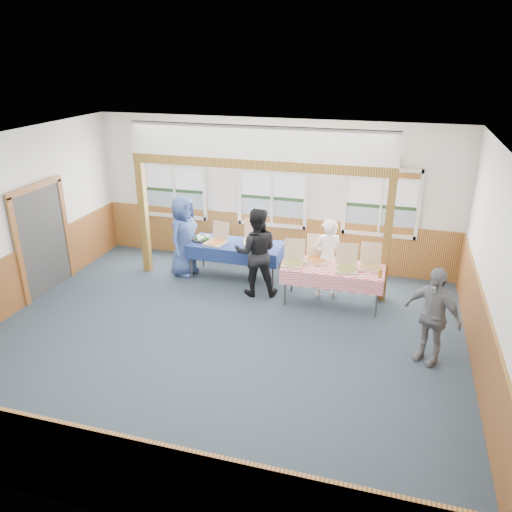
{
  "coord_description": "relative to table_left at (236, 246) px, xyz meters",
  "views": [
    {
      "loc": [
        2.55,
        -6.7,
        4.47
      ],
      "look_at": [
        0.34,
        1.0,
        1.17
      ],
      "focal_mm": 35.0,
      "sensor_mm": 36.0,
      "label": 1
    }
  ],
  "objects": [
    {
      "name": "wall_front",
      "position": [
        0.53,
        -6.0,
        0.9
      ],
      "size": [
        8.0,
        0.0,
        8.0
      ],
      "primitive_type": "plane",
      "rotation": [
        -1.57,
        0.0,
        0.0
      ],
      "color": "silver",
      "rests_on": "floor"
    },
    {
      "name": "woman_white",
      "position": [
        1.96,
        -0.4,
        0.09
      ],
      "size": [
        0.69,
        0.58,
        1.59
      ],
      "primitive_type": "imported",
      "rotation": [
        0.0,
        0.0,
        3.56
      ],
      "color": "white",
      "rests_on": "floor"
    },
    {
      "name": "wainscot_right",
      "position": [
        4.5,
        -2.5,
        -0.15
      ],
      "size": [
        0.05,
        6.98,
        1.1
      ],
      "primitive_type": "cube",
      "color": "brown",
      "rests_on": "floor"
    },
    {
      "name": "window_right",
      "position": [
        2.83,
        0.96,
        0.98
      ],
      "size": [
        1.56,
        0.1,
        1.46
      ],
      "color": "silver",
      "rests_on": "wall_back"
    },
    {
      "name": "wainscot_front",
      "position": [
        0.53,
        -5.98,
        -0.15
      ],
      "size": [
        7.98,
        0.05,
        1.1
      ],
      "primitive_type": "cube",
      "color": "brown",
      "rests_on": "floor"
    },
    {
      "name": "table_left",
      "position": [
        0.0,
        0.0,
        0.0
      ],
      "size": [
        2.11,
        1.5,
        0.76
      ],
      "rotation": [
        0.0,
        0.0,
        0.34
      ],
      "color": "#353535",
      "rests_on": "floor"
    },
    {
      "name": "woman_black",
      "position": [
        0.62,
        -0.64,
        0.18
      ],
      "size": [
        1.0,
        0.86,
        1.76
      ],
      "primitive_type": "imported",
      "rotation": [
        0.0,
        0.0,
        3.4
      ],
      "color": "black",
      "rests_on": "floor"
    },
    {
      "name": "pizza_box_d",
      "position": [
        1.77,
        -0.46,
        0.12
      ],
      "size": [
        0.46,
        0.55,
        0.46
      ],
      "rotation": [
        0.0,
        0.0,
        0.1
      ],
      "color": "tan",
      "rests_on": "table_right"
    },
    {
      "name": "cased_opening",
      "position": [
        -3.43,
        -1.6,
        0.35
      ],
      "size": [
        0.06,
        1.3,
        2.1
      ],
      "primitive_type": "cube",
      "color": "#353535",
      "rests_on": "wall_left"
    },
    {
      "name": "floor",
      "position": [
        0.53,
        -2.5,
        -0.7
      ],
      "size": [
        8.0,
        8.0,
        0.0
      ],
      "primitive_type": "plane",
      "color": "#26343E",
      "rests_on": "ground"
    },
    {
      "name": "wainscot_left",
      "position": [
        -3.45,
        -2.5,
        -0.15
      ],
      "size": [
        0.05,
        6.98,
        1.1
      ],
      "primitive_type": "cube",
      "color": "brown",
      "rests_on": "floor"
    },
    {
      "name": "ceiling",
      "position": [
        0.53,
        -2.5,
        2.5
      ],
      "size": [
        8.0,
        8.0,
        0.0
      ],
      "primitive_type": "plane",
      "rotation": [
        3.14,
        0.0,
        0.0
      ],
      "color": "white",
      "rests_on": "wall_back"
    },
    {
      "name": "pizza_box_c",
      "position": [
        1.37,
        -0.75,
        0.12
      ],
      "size": [
        0.42,
        0.51,
        0.43
      ],
      "rotation": [
        0.0,
        0.0,
        0.06
      ],
      "color": "tan",
      "rests_on": "table_right"
    },
    {
      "name": "post_right",
      "position": [
        3.03,
        -0.2,
        0.5
      ],
      "size": [
        0.15,
        0.15,
        2.4
      ],
      "primitive_type": "cube",
      "color": "#5C3814",
      "rests_on": "floor"
    },
    {
      "name": "wall_left",
      "position": [
        -3.47,
        -2.5,
        0.9
      ],
      "size": [
        0.0,
        8.0,
        8.0
      ],
      "primitive_type": "plane",
      "rotation": [
        1.57,
        0.0,
        1.57
      ],
      "color": "silver",
      "rests_on": "floor"
    },
    {
      "name": "wall_right",
      "position": [
        4.53,
        -2.5,
        0.9
      ],
      "size": [
        0.0,
        8.0,
        8.0
      ],
      "primitive_type": "plane",
      "rotation": [
        1.57,
        0.0,
        -1.57
      ],
      "color": "silver",
      "rests_on": "floor"
    },
    {
      "name": "table_right",
      "position": [
        2.12,
        -0.65,
        -0.0
      ],
      "size": [
        2.04,
        1.56,
        0.76
      ],
      "rotation": [
        0.0,
        0.0,
        -0.4
      ],
      "color": "#353535",
      "rests_on": "floor"
    },
    {
      "name": "wall_back",
      "position": [
        0.53,
        1.0,
        0.9
      ],
      "size": [
        8.0,
        0.0,
        8.0
      ],
      "primitive_type": "plane",
      "rotation": [
        1.57,
        0.0,
        0.0
      ],
      "color": "silver",
      "rests_on": "floor"
    },
    {
      "name": "drink_glass",
      "position": [
        2.97,
        -0.9,
        0.13
      ],
      "size": [
        0.07,
        0.07,
        0.15
      ],
      "primitive_type": "cylinder",
      "color": "#966A19",
      "rests_on": "table_right"
    },
    {
      "name": "pizza_box_a",
      "position": [
        -0.39,
        -0.11,
        0.12
      ],
      "size": [
        0.46,
        0.53,
        0.41
      ],
      "rotation": [
        0.0,
        0.0,
        -0.2
      ],
      "color": "tan",
      "rests_on": "table_left"
    },
    {
      "name": "cross_beam",
      "position": [
        0.53,
        -0.2,
        1.79
      ],
      "size": [
        5.15,
        0.18,
        0.18
      ],
      "primitive_type": "cube",
      "color": "#5C3814",
      "rests_on": "post_left"
    },
    {
      "name": "pizza_box_f",
      "position": [
        2.77,
        -0.51,
        0.12
      ],
      "size": [
        0.41,
        0.49,
        0.42
      ],
      "rotation": [
        0.0,
        0.0,
        0.05
      ],
      "color": "tan",
      "rests_on": "table_right"
    },
    {
      "name": "veggie_tray",
      "position": [
        -0.75,
        -0.0,
        0.09
      ],
      "size": [
        0.41,
        0.41,
        0.09
      ],
      "color": "black",
      "rests_on": "table_left"
    },
    {
      "name": "pizza_box_b",
      "position": [
        0.34,
        0.16,
        0.12
      ],
      "size": [
        0.51,
        0.58,
        0.45
      ],
      "rotation": [
        0.0,
        0.0,
        0.24
      ],
      "color": "tan",
      "rests_on": "table_left"
    },
    {
      "name": "pizza_box_e",
      "position": [
        2.37,
        -0.73,
        0.12
      ],
      "size": [
        0.46,
        0.54,
        0.44
      ],
      "rotation": [
        0.0,
        0.0,
        0.14
      ],
      "color": "tan",
      "rests_on": "table_right"
    },
    {
      "name": "window_mid",
      "position": [
        0.53,
        0.96,
        0.98
      ],
      "size": [
        1.56,
        0.1,
        1.46
      ],
      "color": "silver",
      "rests_on": "wall_back"
    },
    {
      "name": "window_left",
      "position": [
        -1.77,
        0.96,
        0.98
      ],
      "size": [
        1.56,
        0.1,
        1.46
      ],
      "color": "silver",
      "rests_on": "wall_back"
    },
    {
      "name": "post_left",
      "position": [
        -1.97,
        -0.2,
        0.5
      ],
      "size": [
        0.15,
        0.15,
        2.4
      ],
      "primitive_type": "cube",
      "color": "#5C3814",
      "rests_on": "floor"
    },
    {
      "name": "person_grey",
      "position": [
        3.81,
        -2.13,
        0.08
      ],
      "size": [
        0.98,
        0.82,
        1.57
      ],
      "primitive_type": "imported",
      "rotation": [
        0.0,
        0.0,
        -0.58
      ],
      "color": "slate",
      "rests_on": "floor"
    },
    {
      "name": "man_blue",
      "position": [
        -1.11,
        -0.15,
        0.16
      ],
      "size": [
        0.67,
        0.92,
        1.72
      ],
      "primitive_type": "imported",
      "rotation": [
        0.0,
        0.0,
        1.42
      ],
      "color": "#364D87",
      "rests_on": "floor"
    },
    {
      "name": "wainscot_back",
      "position": [
        0.53,
        0.97,
        -0.15
      ],
      "size": [
        7.98,
        0.05,
        1.1
      ],
      "primitive_type": "cube",
      "color": "brown",
      "rests_on": "floor"
    }
  ]
}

